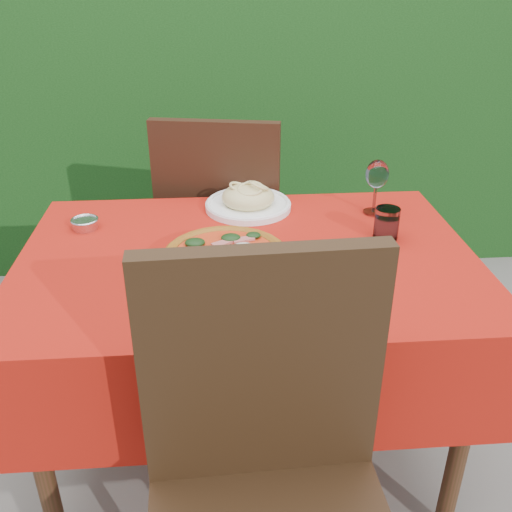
{
  "coord_description": "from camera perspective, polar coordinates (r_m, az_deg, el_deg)",
  "views": [
    {
      "loc": [
        -0.08,
        -1.39,
        1.48
      ],
      "look_at": [
        0.02,
        -0.05,
        0.77
      ],
      "focal_mm": 40.0,
      "sensor_mm": 36.0,
      "label": 1
    }
  ],
  "objects": [
    {
      "name": "hedge",
      "position": [
        3.0,
        -2.88,
        17.0
      ],
      "size": [
        3.2,
        0.55,
        1.78
      ],
      "color": "black",
      "rests_on": "ground"
    },
    {
      "name": "water_glass",
      "position": [
        1.69,
        12.91,
        3.04
      ],
      "size": [
        0.07,
        0.07,
        0.09
      ],
      "color": "silver",
      "rests_on": "dining_table"
    },
    {
      "name": "steel_ramekin",
      "position": [
        1.8,
        -16.72,
        3.06
      ],
      "size": [
        0.08,
        0.08,
        0.03
      ],
      "primitive_type": "cylinder",
      "color": "silver",
      "rests_on": "dining_table"
    },
    {
      "name": "fork",
      "position": [
        1.52,
        -12.11,
        -1.56
      ],
      "size": [
        0.07,
        0.18,
        0.0
      ],
      "primitive_type": "cube",
      "rotation": [
        0.0,
        0.0,
        0.27
      ],
      "color": "silver",
      "rests_on": "dining_table"
    },
    {
      "name": "chair_far",
      "position": [
        2.2,
        -3.38,
        3.34
      ],
      "size": [
        0.52,
        0.52,
        0.99
      ],
      "rotation": [
        0.0,
        0.0,
        2.96
      ],
      "color": "black",
      "rests_on": "ground"
    },
    {
      "name": "wine_glass",
      "position": [
        1.83,
        12.0,
        7.79
      ],
      "size": [
        0.07,
        0.07,
        0.18
      ],
      "color": "silver",
      "rests_on": "dining_table"
    },
    {
      "name": "pizza_plate",
      "position": [
        1.48,
        -3.05,
        -0.37
      ],
      "size": [
        0.36,
        0.36,
        0.07
      ],
      "rotation": [
        0.0,
        0.0,
        0.12
      ],
      "color": "white",
      "rests_on": "dining_table"
    },
    {
      "name": "chair_near",
      "position": [
        1.16,
        1.36,
        -21.9
      ],
      "size": [
        0.49,
        0.49,
        1.04
      ],
      "rotation": [
        0.0,
        0.0,
        0.04
      ],
      "color": "black",
      "rests_on": "ground"
    },
    {
      "name": "dining_table",
      "position": [
        1.65,
        -0.83,
        -4.47
      ],
      "size": [
        1.26,
        0.86,
        0.75
      ],
      "color": "#432415",
      "rests_on": "ground"
    },
    {
      "name": "ground",
      "position": [
        2.03,
        -0.71,
        -18.81
      ],
      "size": [
        60.0,
        60.0,
        0.0
      ],
      "primitive_type": "plane",
      "color": "#615C58",
      "rests_on": "ground"
    },
    {
      "name": "pasta_plate",
      "position": [
        1.86,
        -0.79,
        5.57
      ],
      "size": [
        0.28,
        0.28,
        0.08
      ],
      "rotation": [
        0.0,
        0.0,
        0.23
      ],
      "color": "white",
      "rests_on": "dining_table"
    }
  ]
}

